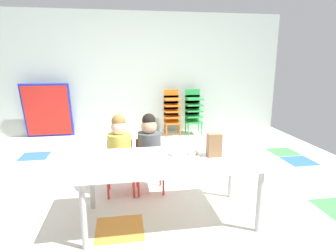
{
  "coord_description": "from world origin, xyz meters",
  "views": [
    {
      "loc": [
        -0.39,
        -3.22,
        1.49
      ],
      "look_at": [
        0.05,
        -0.55,
        0.86
      ],
      "focal_mm": 30.09,
      "sensor_mm": 36.0,
      "label": 1
    }
  ],
  "objects_px": {
    "craft_table": "(169,164)",
    "folded_activity_table": "(48,111)",
    "kid_chair_orange_stack": "(172,110)",
    "kid_chair_green_stack": "(193,109)",
    "seated_child_middle_seat": "(149,146)",
    "donut_powdered_loose": "(174,153)",
    "paper_plate_near_edge": "(193,154)",
    "paper_plate_center_table": "(120,165)",
    "seated_child_near_camera": "(120,147)",
    "donut_powdered_on_plate": "(193,152)",
    "paper_bag_brown": "(214,145)"
  },
  "relations": [
    {
      "from": "craft_table",
      "to": "folded_activity_table",
      "type": "bearing_deg",
      "value": 119.25
    },
    {
      "from": "kid_chair_orange_stack",
      "to": "kid_chair_green_stack",
      "type": "relative_size",
      "value": 1.0
    },
    {
      "from": "seated_child_middle_seat",
      "to": "donut_powdered_loose",
      "type": "xyz_separation_m",
      "value": [
        0.18,
        -0.51,
        0.07
      ]
    },
    {
      "from": "kid_chair_orange_stack",
      "to": "paper_plate_near_edge",
      "type": "height_order",
      "value": "kid_chair_orange_stack"
    },
    {
      "from": "paper_plate_center_table",
      "to": "donut_powdered_loose",
      "type": "xyz_separation_m",
      "value": [
        0.51,
        0.21,
        0.01
      ]
    },
    {
      "from": "craft_table",
      "to": "kid_chair_green_stack",
      "type": "relative_size",
      "value": 1.8
    },
    {
      "from": "kid_chair_green_stack",
      "to": "seated_child_near_camera",
      "type": "bearing_deg",
      "value": -120.65
    },
    {
      "from": "craft_table",
      "to": "paper_plate_near_edge",
      "type": "distance_m",
      "value": 0.26
    },
    {
      "from": "kid_chair_orange_stack",
      "to": "donut_powdered_on_plate",
      "type": "height_order",
      "value": "kid_chair_orange_stack"
    },
    {
      "from": "seated_child_near_camera",
      "to": "seated_child_middle_seat",
      "type": "distance_m",
      "value": 0.33
    },
    {
      "from": "donut_powdered_on_plate",
      "to": "kid_chair_green_stack",
      "type": "bearing_deg",
      "value": 75.37
    },
    {
      "from": "kid_chair_green_stack",
      "to": "paper_plate_near_edge",
      "type": "relative_size",
      "value": 5.11
    },
    {
      "from": "folded_activity_table",
      "to": "paper_plate_center_table",
      "type": "distance_m",
      "value": 3.68
    },
    {
      "from": "kid_chair_orange_stack",
      "to": "paper_bag_brown",
      "type": "bearing_deg",
      "value": -92.98
    },
    {
      "from": "craft_table",
      "to": "donut_powdered_loose",
      "type": "height_order",
      "value": "donut_powdered_loose"
    },
    {
      "from": "craft_table",
      "to": "donut_powdered_on_plate",
      "type": "xyz_separation_m",
      "value": [
        0.24,
        0.07,
        0.08
      ]
    },
    {
      "from": "kid_chair_orange_stack",
      "to": "paper_bag_brown",
      "type": "distance_m",
      "value": 3.15
    },
    {
      "from": "folded_activity_table",
      "to": "paper_plate_near_edge",
      "type": "height_order",
      "value": "folded_activity_table"
    },
    {
      "from": "kid_chair_green_stack",
      "to": "folded_activity_table",
      "type": "xyz_separation_m",
      "value": [
        -2.89,
        0.16,
        0.02
      ]
    },
    {
      "from": "kid_chair_green_stack",
      "to": "donut_powdered_loose",
      "type": "xyz_separation_m",
      "value": [
        -0.98,
        -3.04,
        0.11
      ]
    },
    {
      "from": "kid_chair_green_stack",
      "to": "paper_plate_near_edge",
      "type": "height_order",
      "value": "kid_chair_green_stack"
    },
    {
      "from": "kid_chair_orange_stack",
      "to": "donut_powdered_loose",
      "type": "height_order",
      "value": "kid_chair_orange_stack"
    },
    {
      "from": "kid_chair_orange_stack",
      "to": "donut_powdered_on_plate",
      "type": "bearing_deg",
      "value": -96.54
    },
    {
      "from": "paper_plate_center_table",
      "to": "seated_child_near_camera",
      "type": "bearing_deg",
      "value": 90.5
    },
    {
      "from": "donut_powdered_on_plate",
      "to": "craft_table",
      "type": "bearing_deg",
      "value": -163.75
    },
    {
      "from": "kid_chair_green_stack",
      "to": "donut_powdered_loose",
      "type": "distance_m",
      "value": 3.19
    },
    {
      "from": "seated_child_middle_seat",
      "to": "paper_bag_brown",
      "type": "xyz_separation_m",
      "value": [
        0.55,
        -0.62,
        0.17
      ]
    },
    {
      "from": "craft_table",
      "to": "seated_child_middle_seat",
      "type": "xyz_separation_m",
      "value": [
        -0.12,
        0.62,
        -0.01
      ]
    },
    {
      "from": "paper_plate_center_table",
      "to": "craft_table",
      "type": "bearing_deg",
      "value": 12.51
    },
    {
      "from": "kid_chair_orange_stack",
      "to": "paper_bag_brown",
      "type": "height_order",
      "value": "kid_chair_orange_stack"
    },
    {
      "from": "kid_chair_green_stack",
      "to": "paper_bag_brown",
      "type": "distance_m",
      "value": 3.21
    },
    {
      "from": "folded_activity_table",
      "to": "paper_plate_near_edge",
      "type": "bearing_deg",
      "value": -57.14
    },
    {
      "from": "paper_plate_center_table",
      "to": "donut_powdered_on_plate",
      "type": "xyz_separation_m",
      "value": [
        0.69,
        0.17,
        0.02
      ]
    },
    {
      "from": "paper_plate_center_table",
      "to": "kid_chair_orange_stack",
      "type": "bearing_deg",
      "value": 72.22
    },
    {
      "from": "seated_child_near_camera",
      "to": "paper_plate_near_edge",
      "type": "xyz_separation_m",
      "value": [
        0.69,
        -0.55,
        0.06
      ]
    },
    {
      "from": "seated_child_middle_seat",
      "to": "paper_plate_center_table",
      "type": "height_order",
      "value": "seated_child_middle_seat"
    },
    {
      "from": "craft_table",
      "to": "paper_bag_brown",
      "type": "xyz_separation_m",
      "value": [
        0.43,
        0.0,
        0.16
      ]
    },
    {
      "from": "seated_child_near_camera",
      "to": "folded_activity_table",
      "type": "bearing_deg",
      "value": 117.45
    },
    {
      "from": "paper_bag_brown",
      "to": "paper_plate_near_edge",
      "type": "distance_m",
      "value": 0.23
    },
    {
      "from": "seated_child_near_camera",
      "to": "donut_powdered_on_plate",
      "type": "xyz_separation_m",
      "value": [
        0.69,
        -0.55,
        0.08
      ]
    },
    {
      "from": "kid_chair_green_stack",
      "to": "donut_powdered_on_plate",
      "type": "xyz_separation_m",
      "value": [
        -0.8,
        -3.07,
        0.12
      ]
    },
    {
      "from": "paper_bag_brown",
      "to": "donut_powdered_on_plate",
      "type": "bearing_deg",
      "value": 159.86
    },
    {
      "from": "seated_child_middle_seat",
      "to": "paper_plate_near_edge",
      "type": "height_order",
      "value": "seated_child_middle_seat"
    },
    {
      "from": "seated_child_near_camera",
      "to": "paper_plate_center_table",
      "type": "xyz_separation_m",
      "value": [
        0.01,
        -0.72,
        0.06
      ]
    },
    {
      "from": "folded_activity_table",
      "to": "paper_bag_brown",
      "type": "relative_size",
      "value": 4.94
    },
    {
      "from": "craft_table",
      "to": "folded_activity_table",
      "type": "xyz_separation_m",
      "value": [
        -1.85,
        3.3,
        -0.02
      ]
    },
    {
      "from": "paper_plate_near_edge",
      "to": "donut_powdered_on_plate",
      "type": "relative_size",
      "value": 1.63
    },
    {
      "from": "kid_chair_green_stack",
      "to": "paper_plate_center_table",
      "type": "bearing_deg",
      "value": -114.68
    },
    {
      "from": "paper_plate_center_table",
      "to": "folded_activity_table",
      "type": "bearing_deg",
      "value": 112.38
    },
    {
      "from": "kid_chair_green_stack",
      "to": "donut_powdered_loose",
      "type": "height_order",
      "value": "kid_chair_green_stack"
    }
  ]
}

